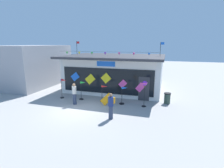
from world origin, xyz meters
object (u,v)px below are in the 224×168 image
wind_spinner_far_left (63,85)px  trash_bin (167,98)px  wind_spinner_center_right (123,93)px  display_kite_on_ground (107,99)px  wind_spinner_center_left (104,90)px  person_near_camera (111,105)px  person_mid_plaza (74,94)px  wind_spinner_left (82,87)px  wind_spinner_right (145,86)px  kite_shop_building (115,72)px

wind_spinner_far_left → trash_bin: bearing=8.0°
wind_spinner_center_right → display_kite_on_ground: 1.38m
wind_spinner_center_left → person_near_camera: 3.37m
wind_spinner_center_right → person_mid_plaza: size_ratio=0.85×
wind_spinner_far_left → person_near_camera: size_ratio=1.02×
display_kite_on_ground → wind_spinner_left: bearing=162.4°
wind_spinner_far_left → wind_spinner_center_right: size_ratio=1.20×
wind_spinner_center_right → wind_spinner_far_left: bearing=-179.8°
wind_spinner_center_right → wind_spinner_right: (1.62, -0.10, 0.74)m
kite_shop_building → person_near_camera: size_ratio=5.69×
wind_spinner_far_left → wind_spinner_left: wind_spinner_far_left is taller
wind_spinner_far_left → person_near_camera: 5.99m
kite_shop_building → wind_spinner_left: kite_shop_building is taller
person_mid_plaza → display_kite_on_ground: bearing=53.0°
wind_spinner_left → wind_spinner_center_right: (3.57, -0.09, -0.20)m
wind_spinner_center_left → wind_spinner_center_right: (1.65, -0.06, -0.10)m
wind_spinner_left → trash_bin: bearing=9.1°
kite_shop_building → wind_spinner_left: 4.59m
wind_spinner_center_right → person_near_camera: (-0.10, -2.93, 0.01)m
wind_spinner_left → wind_spinner_right: wind_spinner_right is taller
kite_shop_building → wind_spinner_left: (-1.67, -4.22, -0.71)m
person_mid_plaza → trash_bin: size_ratio=1.93×
wind_spinner_center_right → trash_bin: bearing=19.9°
wind_spinner_center_left → display_kite_on_ground: 1.01m
wind_spinner_far_left → wind_spinner_right: 6.95m
kite_shop_building → display_kite_on_ground: bearing=-81.4°
wind_spinner_far_left → wind_spinner_center_left: size_ratio=1.24×
wind_spinner_center_left → person_mid_plaza: bearing=-148.7°
kite_shop_building → person_near_camera: bearing=-76.1°
wind_spinner_left → person_near_camera: person_near_camera is taller
wind_spinner_far_left → wind_spinner_right: wind_spinner_right is taller
wind_spinner_right → person_mid_plaza: size_ratio=1.19×
wind_spinner_center_left → trash_bin: bearing=12.9°
wind_spinner_left → person_near_camera: 4.60m
person_mid_plaza → wind_spinner_far_left: bearing=-171.8°
wind_spinner_center_right → wind_spinner_right: wind_spinner_right is taller
display_kite_on_ground → kite_shop_building: bearing=98.6°
wind_spinner_center_left → wind_spinner_left: bearing=179.0°
wind_spinner_center_left → person_near_camera: size_ratio=0.83×
wind_spinner_center_left → person_mid_plaza: size_ratio=0.83×
person_near_camera → kite_shop_building: bearing=129.5°
wind_spinner_center_right → person_mid_plaza: bearing=-162.5°
person_near_camera → person_mid_plaza: (-3.54, 1.78, -0.03)m
wind_spinner_far_left → display_kite_on_ground: bearing=-9.0°
kite_shop_building → wind_spinner_center_right: (1.90, -4.31, -0.91)m
display_kite_on_ground → trash_bin: bearing=22.9°
wind_spinner_left → kite_shop_building: bearing=68.3°
trash_bin → display_kite_on_ground: 4.81m
wind_spinner_far_left → person_mid_plaza: 2.06m
kite_shop_building → wind_spinner_right: kite_shop_building is taller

